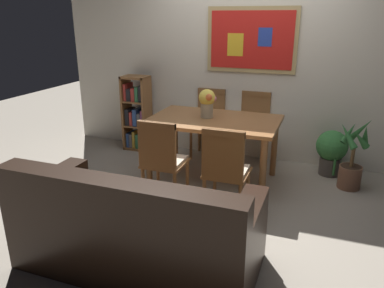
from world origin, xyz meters
The scene contains 12 objects.
ground_plane centered at (0.00, 0.00, 0.00)m, with size 12.00×12.00×0.00m, color gray.
wall_back_with_painting centered at (0.00, 1.38, 1.31)m, with size 5.20×0.14×2.60m.
dining_table centered at (-0.15, 0.43, 0.65)m, with size 1.44×0.92×0.74m.
dining_chair_far_left centered at (-0.46, 1.21, 0.54)m, with size 0.40×0.41×0.91m.
dining_chair_near_right centered at (0.21, -0.39, 0.54)m, with size 0.40×0.41×0.91m.
dining_chair_near_left centered at (-0.44, -0.36, 0.54)m, with size 0.40×0.41×0.91m.
dining_chair_far_right centered at (0.15, 1.23, 0.54)m, with size 0.40×0.41×0.91m.
leather_couch centered at (-0.22, -1.32, 0.31)m, with size 1.80×0.84×0.84m.
bookshelf centered at (-1.50, 1.11, 0.50)m, with size 0.36×0.28×1.05m.
potted_ivy centered at (1.14, 1.07, 0.31)m, with size 0.37×0.37×0.58m.
potted_palm centered at (1.35, 0.75, 0.31)m, with size 0.39×0.41×0.81m.
flower_vase centered at (-0.25, 0.46, 0.93)m, with size 0.20×0.20×0.32m.
Camera 1 is at (1.01, -3.43, 1.83)m, focal length 34.68 mm.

